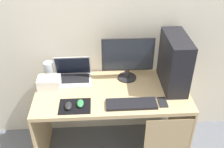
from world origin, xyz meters
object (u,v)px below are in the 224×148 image
monitor (128,58)px  projector (49,83)px  keyboard (131,104)px  mouse_right (68,106)px  pc_tower (174,62)px  mouse_left (80,103)px  laptop (73,75)px  speaker (49,70)px  cell_phone (163,102)px

monitor → projector: 0.74m
keyboard → mouse_right: bearing=-179.4°
pc_tower → mouse_left: (-0.82, -0.25, -0.22)m
projector → keyboard: projector is taller
laptop → keyboard: 0.65m
speaker → projector: speaker is taller
monitor → keyboard: monitor is taller
speaker → mouse_right: (0.21, -0.45, -0.06)m
monitor → laptop: bearing=178.0°
mouse_right → cell_phone: (0.78, 0.02, -0.02)m
mouse_right → speaker: bearing=115.0°
pc_tower → mouse_left: 0.89m
speaker → mouse_left: (0.31, -0.43, -0.06)m
laptop → mouse_left: laptop is taller
keyboard → mouse_right: (-0.52, -0.01, 0.01)m
projector → mouse_left: size_ratio=2.08×
keyboard → cell_phone: bearing=3.5°
pc_tower → mouse_right: size_ratio=4.98×
mouse_left → laptop: bearing=101.9°
speaker → mouse_right: speaker is taller
projector → cell_phone: 1.01m
laptop → mouse_right: 0.42m
speaker → cell_phone: size_ratio=1.29×
laptop → projector: (-0.20, -0.12, 0.00)m
laptop → cell_phone: laptop is taller
keyboard → speaker: bearing=148.3°
laptop → speaker: (-0.22, 0.04, 0.04)m
laptop → monitor: bearing=-2.0°
speaker → projector: size_ratio=0.84×
speaker → keyboard: size_ratio=0.40×
mouse_right → cell_phone: size_ratio=0.74×
pc_tower → laptop: bearing=171.2°
projector → mouse_left: (0.29, -0.27, -0.03)m
speaker → mouse_right: size_ratio=1.74×
mouse_right → monitor: bearing=37.3°
projector → cell_phone: projector is taller
projector → monitor: bearing=8.3°
keyboard → cell_phone: (0.27, 0.02, -0.01)m
mouse_left → cell_phone: mouse_left is taller
pc_tower → laptop: (-0.90, 0.14, -0.19)m
mouse_right → cell_phone: 0.78m
monitor → laptop: size_ratio=1.39×
monitor → cell_phone: 0.51m
speaker → mouse_right: 0.50m
projector → keyboard: size_ratio=0.48×
mouse_left → cell_phone: (0.69, -0.00, -0.02)m
laptop → keyboard: laptop is taller
projector → mouse_right: (0.19, -0.29, -0.03)m
pc_tower → cell_phone: size_ratio=3.68×
monitor → laptop: 0.54m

